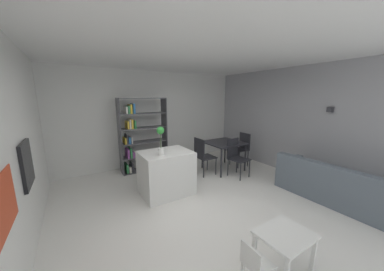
# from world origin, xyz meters

# --- Properties ---
(ground_plane) EXTENTS (8.50, 8.50, 0.00)m
(ground_plane) POSITION_xyz_m (0.00, 0.00, 0.00)
(ground_plane) COLOR silver
(ceiling_slab) EXTENTS (6.19, 5.82, 0.06)m
(ceiling_slab) POSITION_xyz_m (0.00, 0.00, 2.77)
(ceiling_slab) COLOR white
(ceiling_slab) RESTS_ON ground_plane
(back_partition) EXTENTS (6.19, 0.06, 2.74)m
(back_partition) POSITION_xyz_m (0.00, 2.88, 1.37)
(back_partition) COLOR silver
(back_partition) RESTS_ON ground_plane
(right_partition_gray) EXTENTS (0.06, 5.82, 2.74)m
(right_partition_gray) POSITION_xyz_m (3.07, 0.00, 1.37)
(right_partition_gray) COLOR #9E9EA3
(right_partition_gray) RESTS_ON ground_plane
(cabinet_niche_splashback) EXTENTS (0.01, 0.93, 0.51)m
(cabinet_niche_splashback) POSITION_xyz_m (-2.37, -0.63, 1.10)
(cabinet_niche_splashback) COLOR #CC4223
(cabinet_niche_splashback) RESTS_ON ground_plane
(built_in_oven) EXTENTS (0.06, 0.58, 0.59)m
(built_in_oven) POSITION_xyz_m (-2.35, 0.51, 1.14)
(built_in_oven) COLOR black
(built_in_oven) RESTS_ON ground_plane
(kitchen_island) EXTENTS (1.01, 0.80, 0.89)m
(kitchen_island) POSITION_xyz_m (-0.24, 0.88, 0.45)
(kitchen_island) COLOR white
(kitchen_island) RESTS_ON ground_plane
(potted_plant_on_island) EXTENTS (0.14, 0.14, 0.55)m
(potted_plant_on_island) POSITION_xyz_m (-0.40, 0.74, 1.21)
(potted_plant_on_island) COLOR white
(potted_plant_on_island) RESTS_ON kitchen_island
(open_bookshelf) EXTENTS (1.26, 0.37, 1.97)m
(open_bookshelf) POSITION_xyz_m (-0.32, 2.45, 0.98)
(open_bookshelf) COLOR #4C4C51
(open_bookshelf) RESTS_ON ground_plane
(child_table) EXTENTS (0.60, 0.49, 0.47)m
(child_table) POSITION_xyz_m (0.12, -1.55, 0.39)
(child_table) COLOR white
(child_table) RESTS_ON ground_plane
(child_chair_left) EXTENTS (0.27, 0.27, 0.55)m
(child_chair_left) POSITION_xyz_m (-0.36, -1.55, 0.31)
(child_chair_left) COLOR silver
(child_chair_left) RESTS_ON ground_plane
(dining_table) EXTENTS (0.96, 0.94, 0.78)m
(dining_table) POSITION_xyz_m (1.67, 1.29, 0.70)
(dining_table) COLOR #232328
(dining_table) RESTS_ON ground_plane
(dining_chair_island_side) EXTENTS (0.45, 0.44, 0.97)m
(dining_chair_island_side) POSITION_xyz_m (0.97, 1.29, 0.57)
(dining_chair_island_side) COLOR #232328
(dining_chair_island_side) RESTS_ON ground_plane
(dining_chair_near) EXTENTS (0.47, 0.50, 0.95)m
(dining_chair_near) POSITION_xyz_m (1.66, 0.81, 0.56)
(dining_chair_near) COLOR #232328
(dining_chair_near) RESTS_ON ground_plane
(dining_chair_window_side) EXTENTS (0.45, 0.45, 0.96)m
(dining_chair_window_side) POSITION_xyz_m (2.37, 1.28, 0.57)
(dining_chair_window_side) COLOR #232328
(dining_chair_window_side) RESTS_ON ground_plane
(sofa) EXTENTS (0.88, 2.14, 0.77)m
(sofa) POSITION_xyz_m (2.40, -1.18, 0.27)
(sofa) COLOR slate
(sofa) RESTS_ON ground_plane
(wall_sconce_back) EXTENTS (0.11, 0.11, 0.11)m
(wall_sconce_back) POSITION_xyz_m (2.99, -0.63, 1.72)
(wall_sconce_back) COLOR #333338
(wall_sconce_back) RESTS_ON ground_plane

